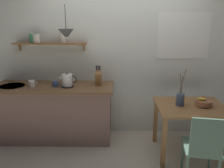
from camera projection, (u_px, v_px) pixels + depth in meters
ground_plane at (118, 149)px, 3.45m from camera, size 14.00×14.00×0.00m
back_wall at (131, 53)px, 3.70m from camera, size 6.80×0.11×2.70m
kitchen_counter at (55, 112)px, 3.65m from camera, size 1.83×0.63×0.90m
wall_shelf at (48, 41)px, 3.51m from camera, size 1.12×0.20×0.30m
dining_table at (191, 114)px, 3.19m from camera, size 0.94×0.76×0.74m
dining_chair_near at (203, 147)px, 2.56m from camera, size 0.45×0.47×0.91m
fruit_bowl at (203, 102)px, 3.14m from camera, size 0.22×0.22×0.14m
twig_vase at (180, 99)px, 3.15m from camera, size 0.11×0.11×0.51m
electric_kettle at (67, 81)px, 3.42m from camera, size 0.26×0.18×0.22m
knife_block at (98, 77)px, 3.50m from camera, size 0.09×0.19×0.31m
coffee_mug_by_sink at (32, 84)px, 3.43m from camera, size 0.13×0.09×0.10m
coffee_mug_spare at (55, 84)px, 3.45m from camera, size 0.12×0.08×0.09m
pendant_lamp at (66, 34)px, 3.20m from camera, size 0.22×0.22×0.46m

